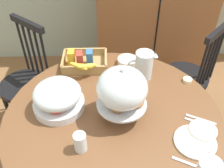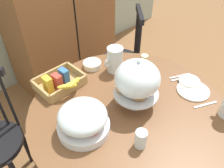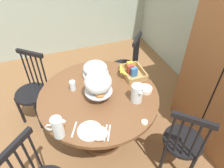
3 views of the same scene
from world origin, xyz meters
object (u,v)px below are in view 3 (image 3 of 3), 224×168
pastry_stand_with_dome (98,83)px  cereal_bowl (145,89)px  dining_table (99,108)px  windsor_chair_near_window (126,68)px  milk_pitcher (137,94)px  windsor_chair_far_side (183,143)px  fruit_platter_covered (95,70)px  orange_juice_pitcher (58,128)px  china_plate_small (99,133)px  drinking_glass (73,86)px  windsor_chair_by_cabinet (33,92)px  china_plate_large (90,131)px  butter_dish (145,122)px  cereal_basket (131,72)px

pastry_stand_with_dome → cereal_bowl: pastry_stand_with_dome is taller
dining_table → windsor_chair_near_window: (-0.70, 0.62, -0.09)m
milk_pitcher → windsor_chair_near_window: bearing=162.9°
windsor_chair_near_window → cereal_bowl: size_ratio=6.96×
windsor_chair_far_side → fruit_platter_covered: 1.20m
orange_juice_pitcher → milk_pitcher: orange_juice_pitcher is taller
china_plate_small → dining_table: bearing=163.5°
cereal_bowl → drinking_glass: size_ratio=1.27×
windsor_chair_by_cabinet → fruit_platter_covered: windsor_chair_by_cabinet is taller
dining_table → pastry_stand_with_dome: (0.05, -0.01, 0.40)m
windsor_chair_near_window → milk_pitcher: bearing=-17.1°
windsor_chair_by_cabinet → fruit_platter_covered: (0.31, 0.76, 0.37)m
windsor_chair_by_cabinet → china_plate_large: 1.19m
fruit_platter_covered → cereal_bowl: (0.43, 0.42, -0.06)m
pastry_stand_with_dome → butter_dish: size_ratio=5.73×
windsor_chair_far_side → china_plate_large: (-0.24, -0.87, 0.29)m
windsor_chair_by_cabinet → pastry_stand_with_dome: pastry_stand_with_dome is taller
windsor_chair_by_cabinet → cereal_bowl: 1.43m
cereal_basket → milk_pitcher: bearing=-17.0°
cereal_basket → butter_dish: size_ratio=5.27×
cereal_basket → china_plate_large: cereal_basket is taller
china_plate_large → windsor_chair_by_cabinet: bearing=-155.1°
windsor_chair_far_side → china_plate_large: windsor_chair_far_side is taller
orange_juice_pitcher → china_plate_large: orange_juice_pitcher is taller
windsor_chair_near_window → windsor_chair_far_side: size_ratio=1.00×
milk_pitcher → china_plate_large: bearing=-69.0°
fruit_platter_covered → china_plate_large: (0.74, -0.27, -0.08)m
china_plate_small → milk_pitcher: bearing=119.4°
dining_table → cereal_bowl: bearing=76.2°
fruit_platter_covered → cereal_basket: size_ratio=0.95×
dining_table → windsor_chair_by_cabinet: size_ratio=1.30×
pastry_stand_with_dome → cereal_bowl: bearing=82.0°
fruit_platter_covered → china_plate_large: fruit_platter_covered is taller
windsor_chair_near_window → china_plate_large: 1.42m
milk_pitcher → butter_dish: (0.29, -0.06, -0.08)m
windsor_chair_near_window → windsor_chair_far_side: same height
drinking_glass → windsor_chair_far_side: bearing=47.0°
pastry_stand_with_dome → cereal_bowl: 0.53m
fruit_platter_covered → china_plate_large: bearing=-20.3°
cereal_bowl → milk_pitcher: bearing=-58.0°
fruit_platter_covered → milk_pitcher: bearing=27.4°
dining_table → china_plate_large: bearing=-26.5°
windsor_chair_far_side → cereal_bowl: bearing=-162.5°
drinking_glass → windsor_chair_near_window: bearing=122.1°
fruit_platter_covered → china_plate_small: (0.80, -0.21, -0.07)m
windsor_chair_far_side → drinking_glass: bearing=-133.0°
dining_table → windsor_chair_near_window: windsor_chair_near_window is taller
windsor_chair_far_side → cereal_bowl: windsor_chair_far_side is taller
drinking_glass → pastry_stand_with_dome: bearing=45.9°
cereal_basket → china_plate_small: 0.91m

